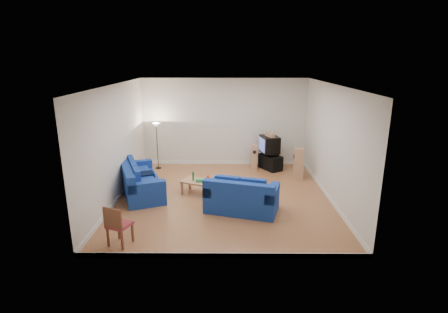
{
  "coord_description": "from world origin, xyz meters",
  "views": [
    {
      "loc": [
        0.06,
        -9.44,
        3.89
      ],
      "look_at": [
        0.0,
        0.4,
        1.1
      ],
      "focal_mm": 28.0,
      "sensor_mm": 36.0,
      "label": 1
    }
  ],
  "objects_px": {
    "sofa_loveseat": "(241,199)",
    "tv_stand": "(270,162)",
    "television": "(269,144)",
    "coffee_table": "(201,183)",
    "sofa_three_seat": "(139,183)"
  },
  "relations": [
    {
      "from": "television",
      "to": "coffee_table",
      "type": "bearing_deg",
      "value": -55.58
    },
    {
      "from": "sofa_three_seat",
      "to": "tv_stand",
      "type": "relative_size",
      "value": 2.98
    },
    {
      "from": "tv_stand",
      "to": "television",
      "type": "bearing_deg",
      "value": -155.11
    },
    {
      "from": "sofa_loveseat",
      "to": "tv_stand",
      "type": "xyz_separation_m",
      "value": [
        1.2,
        3.61,
        -0.08
      ]
    },
    {
      "from": "tv_stand",
      "to": "sofa_loveseat",
      "type": "bearing_deg",
      "value": -49.78
    },
    {
      "from": "sofa_loveseat",
      "to": "television",
      "type": "distance_m",
      "value": 3.86
    },
    {
      "from": "coffee_table",
      "to": "tv_stand",
      "type": "xyz_separation_m",
      "value": [
        2.34,
        2.43,
        -0.09
      ]
    },
    {
      "from": "sofa_three_seat",
      "to": "sofa_loveseat",
      "type": "xyz_separation_m",
      "value": [
        2.97,
        -1.23,
        0.01
      ]
    },
    {
      "from": "tv_stand",
      "to": "television",
      "type": "relative_size",
      "value": 0.99
    },
    {
      "from": "sofa_three_seat",
      "to": "coffee_table",
      "type": "xyz_separation_m",
      "value": [
        1.83,
        -0.05,
        0.02
      ]
    },
    {
      "from": "tv_stand",
      "to": "sofa_three_seat",
      "type": "bearing_deg",
      "value": -91.68
    },
    {
      "from": "sofa_loveseat",
      "to": "coffee_table",
      "type": "height_order",
      "value": "sofa_loveseat"
    },
    {
      "from": "sofa_loveseat",
      "to": "television",
      "type": "bearing_deg",
      "value": 88.78
    },
    {
      "from": "coffee_table",
      "to": "television",
      "type": "relative_size",
      "value": 1.44
    },
    {
      "from": "sofa_three_seat",
      "to": "television",
      "type": "height_order",
      "value": "television"
    }
  ]
}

